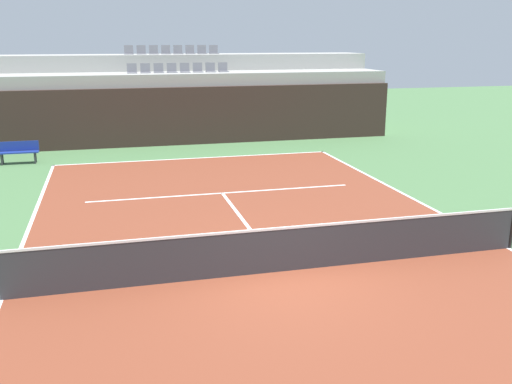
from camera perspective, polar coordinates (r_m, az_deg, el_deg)
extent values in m
plane|color=#477042|center=(12.06, 2.61, -7.91)|extent=(80.00, 80.00, 0.00)
cube|color=brown|center=(12.06, 2.61, -7.89)|extent=(11.00, 24.00, 0.01)
cube|color=white|center=(23.27, -6.02, 3.36)|extent=(11.00, 0.10, 0.00)
cube|color=white|center=(11.79, -24.04, -9.77)|extent=(0.10, 24.00, 0.00)
cube|color=white|center=(14.52, 23.73, -5.12)|extent=(0.10, 24.00, 0.00)
cube|color=white|center=(17.94, -3.36, -0.11)|extent=(8.26, 0.10, 0.00)
cube|color=white|center=(14.94, -0.98, -3.23)|extent=(0.10, 6.40, 0.00)
cube|color=#33231E|center=(26.24, -7.17, 7.49)|extent=(19.82, 0.30, 2.58)
cube|color=#9E9E99|center=(27.53, -7.56, 8.42)|extent=(19.82, 2.40, 3.14)
cube|color=#9E9E99|center=(29.87, -8.17, 9.65)|extent=(19.82, 2.40, 3.91)
cube|color=slate|center=(27.22, -12.20, 11.50)|extent=(0.44, 0.44, 0.04)
cube|color=slate|center=(27.41, -12.24, 11.98)|extent=(0.44, 0.04, 0.40)
cube|color=slate|center=(27.26, -10.90, 11.57)|extent=(0.44, 0.44, 0.04)
cube|color=slate|center=(27.45, -10.95, 12.05)|extent=(0.44, 0.04, 0.40)
cube|color=slate|center=(27.30, -9.61, 11.63)|extent=(0.44, 0.44, 0.04)
cube|color=slate|center=(27.49, -9.67, 12.11)|extent=(0.44, 0.04, 0.40)
cube|color=slate|center=(27.36, -8.32, 11.69)|extent=(0.44, 0.44, 0.04)
cube|color=slate|center=(27.55, -8.39, 12.17)|extent=(0.44, 0.04, 0.40)
cube|color=slate|center=(27.44, -7.04, 11.74)|extent=(0.44, 0.44, 0.04)
cube|color=slate|center=(27.62, -7.11, 12.22)|extent=(0.44, 0.04, 0.40)
cube|color=slate|center=(27.52, -5.76, 11.79)|extent=(0.44, 0.44, 0.04)
cube|color=slate|center=(27.71, -5.84, 12.27)|extent=(0.44, 0.04, 0.40)
cube|color=slate|center=(27.62, -4.49, 11.83)|extent=(0.44, 0.44, 0.04)
cube|color=slate|center=(27.81, -4.58, 12.31)|extent=(0.44, 0.04, 0.40)
cube|color=slate|center=(27.73, -3.23, 11.87)|extent=(0.44, 0.44, 0.04)
cube|color=slate|center=(27.92, -3.32, 12.34)|extent=(0.44, 0.04, 0.40)
cube|color=slate|center=(29.59, -12.50, 13.24)|extent=(0.44, 0.44, 0.04)
cube|color=slate|center=(29.78, -12.54, 13.67)|extent=(0.44, 0.04, 0.40)
cube|color=slate|center=(29.62, -11.30, 13.30)|extent=(0.44, 0.44, 0.04)
cube|color=slate|center=(29.81, -11.35, 13.73)|extent=(0.44, 0.04, 0.40)
cube|color=slate|center=(29.66, -10.10, 13.36)|extent=(0.44, 0.44, 0.04)
cube|color=slate|center=(29.86, -10.16, 13.79)|extent=(0.44, 0.04, 0.40)
cube|color=slate|center=(29.72, -8.91, 13.41)|extent=(0.44, 0.44, 0.04)
cube|color=slate|center=(29.91, -8.97, 13.84)|extent=(0.44, 0.04, 0.40)
cube|color=slate|center=(29.78, -7.72, 13.46)|extent=(0.44, 0.44, 0.04)
cube|color=slate|center=(29.98, -7.78, 13.89)|extent=(0.44, 0.04, 0.40)
cube|color=slate|center=(29.86, -6.53, 13.50)|extent=(0.44, 0.44, 0.04)
cube|color=slate|center=(30.06, -6.60, 13.93)|extent=(0.44, 0.04, 0.40)
cube|color=slate|center=(29.95, -5.35, 13.54)|extent=(0.44, 0.44, 0.04)
cube|color=slate|center=(30.15, -5.43, 13.96)|extent=(0.44, 0.04, 0.40)
cube|color=slate|center=(30.06, -4.18, 13.57)|extent=(0.44, 0.44, 0.04)
cube|color=slate|center=(30.25, -4.26, 13.99)|extent=(0.44, 0.04, 0.40)
cylinder|color=black|center=(14.39, 24.11, -3.09)|extent=(0.08, 0.08, 1.07)
cube|color=#333338|center=(11.88, 2.63, -5.83)|extent=(10.90, 0.02, 0.92)
cube|color=white|center=(11.72, 2.66, -3.61)|extent=(10.90, 0.04, 0.05)
cube|color=navy|center=(23.89, -22.56, 3.66)|extent=(1.50, 0.40, 0.05)
cube|color=navy|center=(24.03, -22.56, 4.26)|extent=(1.50, 0.04, 0.36)
cube|color=#2D2D33|center=(23.90, -23.97, 2.93)|extent=(0.06, 0.06, 0.42)
cube|color=#2D2D33|center=(23.72, -21.11, 3.14)|extent=(0.06, 0.06, 0.42)
cube|color=#2D2D33|center=(24.17, -23.87, 3.07)|extent=(0.06, 0.06, 0.42)
cube|color=#2D2D33|center=(23.99, -21.04, 3.28)|extent=(0.06, 0.06, 0.42)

